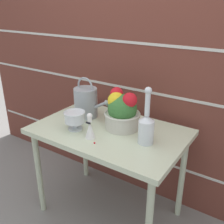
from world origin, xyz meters
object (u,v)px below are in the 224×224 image
(flower_planter, at_px, (122,111))
(figurine_vase, at_px, (90,128))
(crystal_pedestal_bowl, at_px, (75,118))
(glass_decanter, at_px, (146,126))
(watering_can, at_px, (86,102))

(flower_planter, relative_size, figurine_vase, 1.60)
(crystal_pedestal_bowl, bearing_deg, figurine_vase, -13.62)
(flower_planter, height_order, glass_decanter, glass_decanter)
(crystal_pedestal_bowl, distance_m, glass_decanter, 0.50)
(crystal_pedestal_bowl, relative_size, figurine_vase, 0.85)
(flower_planter, bearing_deg, glass_decanter, -22.47)
(flower_planter, distance_m, figurine_vase, 0.26)
(figurine_vase, bearing_deg, glass_decanter, 23.28)
(crystal_pedestal_bowl, relative_size, flower_planter, 0.53)
(crystal_pedestal_bowl, relative_size, glass_decanter, 0.40)
(crystal_pedestal_bowl, bearing_deg, watering_can, 109.08)
(watering_can, distance_m, glass_decanter, 0.58)
(watering_can, xyz_separation_m, figurine_vase, (0.24, -0.26, -0.05))
(flower_planter, relative_size, glass_decanter, 0.76)
(flower_planter, bearing_deg, figurine_vase, -111.07)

